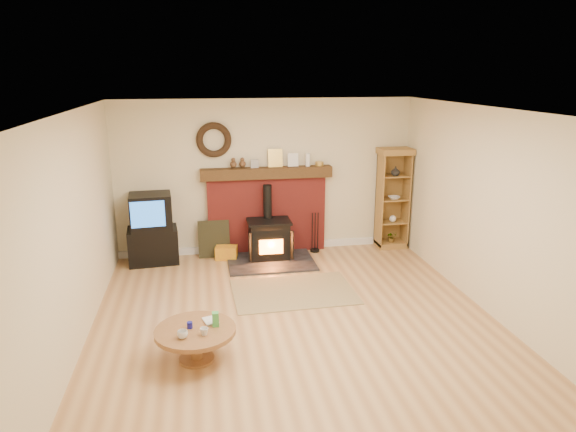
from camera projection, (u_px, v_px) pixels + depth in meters
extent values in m
plane|color=#A57344|center=(296.00, 322.00, 6.41)|extent=(5.50, 5.50, 0.00)
cube|color=beige|center=(266.00, 177.00, 8.66)|extent=(5.00, 0.02, 2.60)
cube|color=beige|center=(374.00, 336.00, 3.45)|extent=(5.00, 0.02, 2.60)
cube|color=beige|center=(74.00, 233.00, 5.64)|extent=(0.02, 5.50, 2.60)
cube|color=beige|center=(491.00, 213.00, 6.47)|extent=(0.02, 5.50, 2.60)
cube|color=white|center=(297.00, 110.00, 5.70)|extent=(5.00, 5.50, 0.02)
cube|color=white|center=(267.00, 247.00, 8.98)|extent=(5.00, 0.04, 0.12)
torus|color=black|center=(214.00, 140.00, 8.29)|extent=(0.57, 0.11, 0.57)
cube|color=maroon|center=(267.00, 215.00, 8.77)|extent=(2.00, 0.15, 1.30)
cube|color=#341F10|center=(267.00, 173.00, 8.53)|extent=(2.20, 0.22, 0.18)
cube|color=#999999|center=(255.00, 164.00, 8.47)|extent=(0.13, 0.05, 0.14)
cube|color=gold|center=(275.00, 158.00, 8.52)|extent=(0.24, 0.06, 0.30)
cube|color=white|center=(293.00, 160.00, 8.58)|extent=(0.18, 0.05, 0.22)
cylinder|color=white|center=(308.00, 160.00, 8.61)|extent=(0.08, 0.08, 0.22)
cylinder|color=gold|center=(319.00, 164.00, 8.66)|extent=(0.14, 0.14, 0.07)
cube|color=black|center=(271.00, 262.00, 8.39)|extent=(1.40, 1.00, 0.03)
cube|color=black|center=(269.00, 240.00, 8.50)|extent=(0.64, 0.46, 0.60)
cube|color=black|center=(269.00, 221.00, 8.41)|extent=(0.70, 0.50, 0.04)
cylinder|color=black|center=(267.00, 202.00, 8.47)|extent=(0.14, 0.14, 0.56)
cube|color=orange|center=(271.00, 247.00, 8.28)|extent=(0.38, 0.02, 0.24)
cube|color=black|center=(253.00, 246.00, 8.29)|extent=(0.15, 0.21, 0.48)
cube|color=black|center=(288.00, 244.00, 8.38)|extent=(0.15, 0.21, 0.48)
cube|color=brown|center=(293.00, 292.00, 7.28)|extent=(1.73, 1.21, 0.01)
cube|color=black|center=(153.00, 245.00, 8.36)|extent=(0.82, 0.60, 0.57)
cube|color=black|center=(151.00, 211.00, 8.20)|extent=(0.69, 0.59, 0.57)
cube|color=blue|center=(148.00, 214.00, 7.93)|extent=(0.52, 0.06, 0.41)
cube|color=olive|center=(390.00, 244.00, 9.16)|extent=(0.51, 0.37, 0.10)
cube|color=olive|center=(389.00, 198.00, 9.11)|extent=(0.51, 0.02, 1.61)
cube|color=olive|center=(379.00, 201.00, 8.90)|extent=(0.02, 0.37, 1.61)
cube|color=olive|center=(406.00, 199.00, 8.98)|extent=(0.02, 0.37, 1.61)
cube|color=olive|center=(395.00, 151.00, 8.71)|extent=(0.57, 0.41, 0.10)
cube|color=olive|center=(391.00, 222.00, 9.05)|extent=(0.47, 0.33, 0.02)
cube|color=olive|center=(393.00, 199.00, 8.94)|extent=(0.47, 0.33, 0.02)
cube|color=olive|center=(394.00, 176.00, 8.82)|extent=(0.47, 0.33, 0.02)
imported|color=white|center=(395.00, 171.00, 8.75)|extent=(0.15, 0.15, 0.16)
imported|color=white|center=(394.00, 198.00, 8.88)|extent=(0.20, 0.20, 0.05)
sphere|color=white|center=(393.00, 219.00, 8.98)|extent=(0.12, 0.12, 0.12)
imported|color=green|center=(392.00, 237.00, 9.07)|extent=(0.17, 0.15, 0.19)
cube|color=yellow|center=(226.00, 253.00, 8.54)|extent=(0.39, 0.29, 0.22)
cube|color=black|center=(214.00, 239.00, 8.59)|extent=(0.52, 0.14, 0.62)
cylinder|color=black|center=(315.00, 250.00, 8.91)|extent=(0.16, 0.16, 0.04)
cylinder|color=black|center=(312.00, 232.00, 8.81)|extent=(0.02, 0.02, 0.70)
cylinder|color=black|center=(315.00, 232.00, 8.82)|extent=(0.02, 0.02, 0.70)
cylinder|color=black|center=(318.00, 232.00, 8.83)|extent=(0.02, 0.02, 0.70)
cylinder|color=brown|center=(197.00, 359.00, 5.57)|extent=(0.38, 0.38, 0.03)
cylinder|color=brown|center=(196.00, 345.00, 5.52)|extent=(0.14, 0.14, 0.30)
cylinder|color=brown|center=(195.00, 331.00, 5.47)|extent=(0.87, 0.87, 0.05)
imported|color=white|center=(183.00, 334.00, 5.27)|extent=(0.11, 0.11, 0.08)
imported|color=white|center=(204.00, 332.00, 5.33)|extent=(0.09, 0.09, 0.08)
imported|color=#4C331E|center=(204.00, 322.00, 5.60)|extent=(0.14, 0.19, 0.02)
cylinder|color=navy|center=(190.00, 325.00, 5.48)|extent=(0.06, 0.06, 0.07)
cube|color=green|center=(216.00, 319.00, 5.51)|extent=(0.07, 0.07, 0.16)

